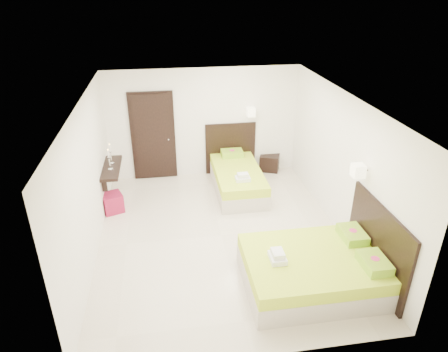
{
  "coord_description": "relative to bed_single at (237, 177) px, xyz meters",
  "views": [
    {
      "loc": [
        -0.92,
        -6.2,
        4.35
      ],
      "look_at": [
        0.1,
        0.3,
        1.1
      ],
      "focal_mm": 32.0,
      "sensor_mm": 36.0,
      "label": 1
    }
  ],
  "objects": [
    {
      "name": "ottoman",
      "position": [
        -2.74,
        -0.58,
        -0.11
      ],
      "size": [
        0.5,
        0.5,
        0.39
      ],
      "primitive_type": "cube",
      "rotation": [
        0.0,
        0.0,
        0.35
      ],
      "color": "maroon",
      "rests_on": "ground"
    },
    {
      "name": "console_shelf",
      "position": [
        -2.72,
        -0.21,
        0.51
      ],
      "size": [
        0.35,
        1.2,
        0.78
      ],
      "color": "black",
      "rests_on": "ground"
    },
    {
      "name": "floor",
      "position": [
        -0.64,
        -1.81,
        -0.31
      ],
      "size": [
        5.5,
        5.5,
        0.0
      ],
      "primitive_type": "plane",
      "color": "beige",
      "rests_on": "ground"
    },
    {
      "name": "door",
      "position": [
        -1.84,
        0.89,
        0.74
      ],
      "size": [
        1.02,
        0.15,
        2.14
      ],
      "color": "black",
      "rests_on": "ground"
    },
    {
      "name": "nightstand",
      "position": [
        1.0,
        0.87,
        -0.1
      ],
      "size": [
        0.58,
        0.56,
        0.41
      ],
      "primitive_type": "cube",
      "rotation": [
        0.0,
        0.0,
        -0.38
      ],
      "color": "black",
      "rests_on": "ground"
    },
    {
      "name": "bed_single",
      "position": [
        0.0,
        0.0,
        0.0
      ],
      "size": [
        1.22,
        2.04,
        1.68
      ],
      "color": "beige",
      "rests_on": "ground"
    },
    {
      "name": "bed_double",
      "position": [
        0.64,
        -3.36,
        0.01
      ],
      "size": [
        2.1,
        1.78,
        1.73
      ],
      "color": "beige",
      "rests_on": "ground"
    }
  ]
}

